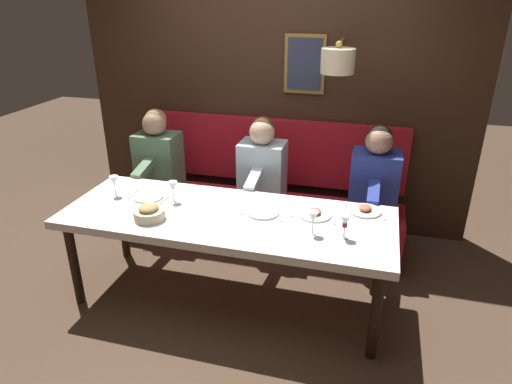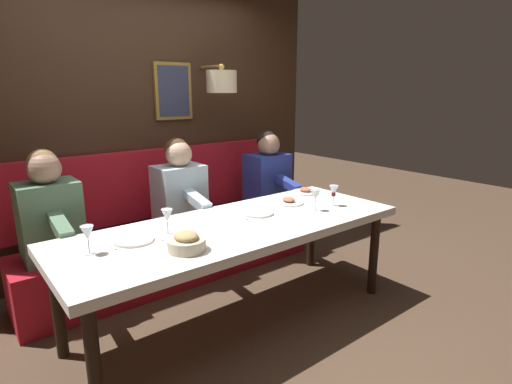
{
  "view_description": "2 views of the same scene",
  "coord_description": "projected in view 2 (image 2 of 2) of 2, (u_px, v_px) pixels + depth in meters",
  "views": [
    {
      "loc": [
        -2.78,
        -0.98,
        2.23
      ],
      "look_at": [
        0.05,
        -0.21,
        0.92
      ],
      "focal_mm": 31.83,
      "sensor_mm": 36.0,
      "label": 1
    },
    {
      "loc": [
        -2.16,
        1.55,
        1.63
      ],
      "look_at": [
        0.05,
        -0.21,
        0.92
      ],
      "focal_mm": 28.61,
      "sensor_mm": 36.0,
      "label": 2
    }
  ],
  "objects": [
    {
      "name": "back_wall_panel",
      "position": [
        144.0,
        119.0,
        3.76
      ],
      "size": [
        0.59,
        3.81,
        2.9
      ],
      "color": "#382316",
      "rests_on": "ground_plane"
    },
    {
      "name": "wine_glass_3",
      "position": [
        88.0,
        234.0,
        2.25
      ],
      "size": [
        0.07,
        0.07,
        0.16
      ],
      "color": "silver",
      "rests_on": "dining_table"
    },
    {
      "name": "banquette_bench",
      "position": [
        179.0,
        254.0,
        3.6
      ],
      "size": [
        0.52,
        2.61,
        0.45
      ],
      "primitive_type": "cube",
      "color": "red",
      "rests_on": "ground_plane"
    },
    {
      "name": "diner_middle",
      "position": [
        49.0,
        210.0,
        2.85
      ],
      "size": [
        0.6,
        0.4,
        0.79
      ],
      "color": "#567A5B",
      "rests_on": "banquette_bench"
    },
    {
      "name": "wine_glass_1",
      "position": [
        167.0,
        216.0,
        2.56
      ],
      "size": [
        0.07,
        0.07,
        0.16
      ],
      "color": "silver",
      "rests_on": "dining_table"
    },
    {
      "name": "wine_glass_0",
      "position": [
        316.0,
        196.0,
        3.06
      ],
      "size": [
        0.07,
        0.07,
        0.16
      ],
      "color": "silver",
      "rests_on": "dining_table"
    },
    {
      "name": "dining_table",
      "position": [
        237.0,
        232.0,
        2.81
      ],
      "size": [
        0.9,
        2.41,
        0.74
      ],
      "color": "white",
      "rests_on": "ground_plane"
    },
    {
      "name": "bread_bowl",
      "position": [
        187.0,
        243.0,
        2.31
      ],
      "size": [
        0.22,
        0.22,
        0.12
      ],
      "color": "beige",
      "rests_on": "dining_table"
    },
    {
      "name": "place_setting_2",
      "position": [
        289.0,
        202.0,
        3.28
      ],
      "size": [
        0.24,
        0.32,
        0.05
      ],
      "color": "white",
      "rests_on": "dining_table"
    },
    {
      "name": "place_setting_3",
      "position": [
        305.0,
        191.0,
        3.61
      ],
      "size": [
        0.24,
        0.31,
        0.05
      ],
      "color": "silver",
      "rests_on": "dining_table"
    },
    {
      "name": "diner_nearest",
      "position": [
        268.0,
        174.0,
        4.06
      ],
      "size": [
        0.6,
        0.4,
        0.79
      ],
      "color": "#283893",
      "rests_on": "banquette_bench"
    },
    {
      "name": "ground_plane",
      "position": [
        238.0,
        320.0,
        2.98
      ],
      "size": [
        12.0,
        12.0,
        0.0
      ],
      "primitive_type": "plane",
      "color": "#4C3828"
    },
    {
      "name": "wine_glass_2",
      "position": [
        334.0,
        191.0,
        3.19
      ],
      "size": [
        0.07,
        0.07,
        0.16
      ],
      "color": "silver",
      "rests_on": "dining_table"
    },
    {
      "name": "diner_near",
      "position": [
        180.0,
        188.0,
        3.47
      ],
      "size": [
        0.6,
        0.4,
        0.79
      ],
      "color": "silver",
      "rests_on": "banquette_bench"
    },
    {
      "name": "place_setting_0",
      "position": [
        258.0,
        213.0,
        3.01
      ],
      "size": [
        0.24,
        0.32,
        0.01
      ],
      "color": "silver",
      "rests_on": "dining_table"
    },
    {
      "name": "place_setting_1",
      "position": [
        134.0,
        240.0,
        2.46
      ],
      "size": [
        0.24,
        0.32,
        0.01
      ],
      "color": "silver",
      "rests_on": "dining_table"
    }
  ]
}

